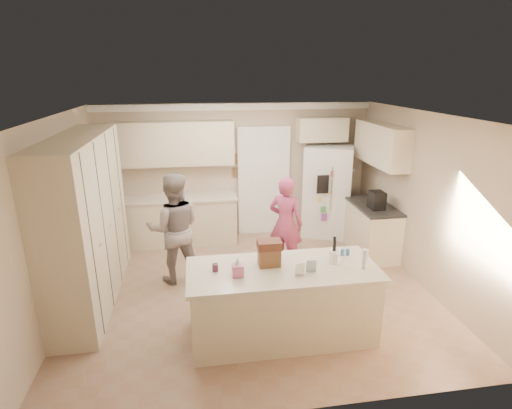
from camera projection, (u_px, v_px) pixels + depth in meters
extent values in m
cube|color=#96765F|center=(253.00, 291.00, 6.04)|extent=(5.20, 4.60, 0.02)
cube|color=white|center=(253.00, 115.00, 5.21)|extent=(5.20, 4.60, 0.02)
cube|color=#BEA98F|center=(236.00, 171.00, 7.79)|extent=(5.20, 0.02, 2.60)
cube|color=#BEA98F|center=(292.00, 295.00, 3.46)|extent=(5.20, 0.02, 2.60)
cube|color=#BEA98F|center=(57.00, 219.00, 5.24)|extent=(0.02, 4.60, 2.60)
cube|color=#BEA98F|center=(424.00, 201.00, 6.00)|extent=(0.02, 4.60, 2.60)
cube|color=white|center=(235.00, 107.00, 7.35)|extent=(5.20, 0.08, 0.12)
cube|color=beige|center=(86.00, 221.00, 5.52)|extent=(0.60, 2.60, 2.35)
cube|color=beige|center=(178.00, 221.00, 7.60)|extent=(2.20, 0.60, 0.88)
cube|color=beige|center=(176.00, 198.00, 7.45)|extent=(2.24, 0.63, 0.04)
cube|color=beige|center=(173.00, 144.00, 7.26)|extent=(2.20, 0.35, 0.80)
cube|color=black|center=(263.00, 183.00, 7.92)|extent=(0.90, 0.06, 2.10)
cube|color=white|center=(264.00, 183.00, 7.89)|extent=(1.02, 0.03, 2.22)
cube|color=brown|center=(237.00, 159.00, 7.68)|extent=(0.15, 0.02, 0.20)
cube|color=brown|center=(237.00, 172.00, 7.76)|extent=(0.15, 0.02, 0.20)
cube|color=white|center=(327.00, 191.00, 7.88)|extent=(1.10, 0.99, 1.80)
cube|color=gray|center=(333.00, 196.00, 7.55)|extent=(0.02, 0.02, 1.78)
cube|color=black|center=(323.00, 184.00, 7.43)|extent=(0.22, 0.03, 0.35)
cylinder|color=silver|center=(331.00, 189.00, 7.48)|extent=(0.02, 0.02, 0.85)
cylinder|color=silver|center=(336.00, 189.00, 7.50)|extent=(0.02, 0.02, 0.85)
cube|color=beige|center=(322.00, 129.00, 7.60)|extent=(0.95, 0.35, 0.45)
cube|color=beige|center=(371.00, 230.00, 7.17)|extent=(0.60, 1.20, 0.88)
cube|color=#2D2B28|center=(373.00, 206.00, 7.02)|extent=(0.63, 1.24, 0.04)
cube|color=beige|center=(381.00, 144.00, 6.90)|extent=(0.35, 1.50, 0.70)
cube|color=black|center=(377.00, 200.00, 6.77)|extent=(0.22, 0.28, 0.30)
cube|color=beige|center=(282.00, 303.00, 4.89)|extent=(2.20, 0.90, 0.88)
cube|color=beige|center=(283.00, 270.00, 4.75)|extent=(2.28, 0.96, 0.05)
cylinder|color=white|center=(334.00, 257.00, 4.86)|extent=(0.13, 0.13, 0.15)
cube|color=pink|center=(238.00, 270.00, 4.54)|extent=(0.13, 0.13, 0.14)
cone|color=white|center=(238.00, 261.00, 4.51)|extent=(0.08, 0.08, 0.08)
cube|color=brown|center=(269.00, 257.00, 4.78)|extent=(0.26, 0.18, 0.22)
cube|color=#592D1E|center=(269.00, 245.00, 4.73)|extent=(0.28, 0.20, 0.10)
cylinder|color=#59263F|center=(215.00, 268.00, 4.66)|extent=(0.07, 0.07, 0.09)
cube|color=white|center=(300.00, 269.00, 4.55)|extent=(0.12, 0.06, 0.16)
cube|color=silver|center=(311.00, 266.00, 4.62)|extent=(0.12, 0.05, 0.16)
cylinder|color=silver|center=(365.00, 259.00, 4.70)|extent=(0.07, 0.07, 0.24)
cylinder|color=#3D69A3|center=(343.00, 252.00, 5.05)|extent=(0.05, 0.05, 0.09)
cylinder|color=#3D69A3|center=(348.00, 252.00, 5.06)|extent=(0.05, 0.05, 0.09)
imported|color=gray|center=(174.00, 229.00, 6.09)|extent=(0.87, 0.69, 1.73)
imported|color=#BE4276|center=(286.00, 223.00, 6.52)|extent=(0.69, 0.62, 1.57)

